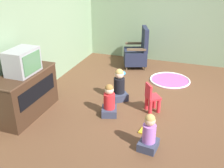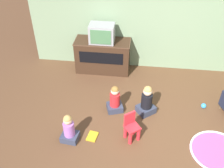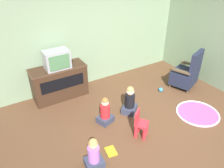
{
  "view_description": "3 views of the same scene",
  "coord_description": "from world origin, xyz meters",
  "px_view_note": "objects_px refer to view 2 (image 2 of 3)",
  "views": [
    {
      "loc": [
        -4.62,
        -0.69,
        2.49
      ],
      "look_at": [
        -0.82,
        0.64,
        0.61
      ],
      "focal_mm": 42.0,
      "sensor_mm": 36.0,
      "label": 1
    },
    {
      "loc": [
        -0.41,
        -3.18,
        3.67
      ],
      "look_at": [
        -0.88,
        0.66,
        0.67
      ],
      "focal_mm": 42.0,
      "sensor_mm": 36.0,
      "label": 2
    },
    {
      "loc": [
        -2.55,
        -2.39,
        3.0
      ],
      "look_at": [
        -0.69,
        0.63,
        0.9
      ],
      "focal_mm": 35.0,
      "sensor_mm": 36.0,
      "label": 3
    }
  ],
  "objects_px": {
    "television": "(102,33)",
    "child_watching_left": "(115,100)",
    "child_watching_right": "(147,101)",
    "toy_ball": "(204,106)",
    "yellow_kid_chair": "(132,128)",
    "book": "(92,136)",
    "child_watching_center": "(69,130)",
    "tv_cabinet": "(103,55)"
  },
  "relations": [
    {
      "from": "television",
      "to": "child_watching_right",
      "type": "height_order",
      "value": "television"
    },
    {
      "from": "tv_cabinet",
      "to": "child_watching_right",
      "type": "distance_m",
      "value": 1.75
    },
    {
      "from": "child_watching_right",
      "to": "toy_ball",
      "type": "bearing_deg",
      "value": -25.72
    },
    {
      "from": "yellow_kid_chair",
      "to": "child_watching_right",
      "type": "relative_size",
      "value": 0.85
    },
    {
      "from": "yellow_kid_chair",
      "to": "child_watching_left",
      "type": "height_order",
      "value": "child_watching_left"
    },
    {
      "from": "television",
      "to": "yellow_kid_chair",
      "type": "relative_size",
      "value": 1.01
    },
    {
      "from": "book",
      "to": "child_watching_right",
      "type": "bearing_deg",
      "value": -41.16
    },
    {
      "from": "child_watching_right",
      "to": "toy_ball",
      "type": "relative_size",
      "value": 6.13
    },
    {
      "from": "television",
      "to": "child_watching_right",
      "type": "distance_m",
      "value": 1.86
    },
    {
      "from": "tv_cabinet",
      "to": "television",
      "type": "height_order",
      "value": "television"
    },
    {
      "from": "television",
      "to": "child_watching_left",
      "type": "height_order",
      "value": "television"
    },
    {
      "from": "television",
      "to": "toy_ball",
      "type": "relative_size",
      "value": 5.28
    },
    {
      "from": "child_watching_right",
      "to": "book",
      "type": "bearing_deg",
      "value": -179.24
    },
    {
      "from": "child_watching_right",
      "to": "yellow_kid_chair",
      "type": "bearing_deg",
      "value": -147.94
    },
    {
      "from": "yellow_kid_chair",
      "to": "child_watching_right",
      "type": "bearing_deg",
      "value": 33.92
    },
    {
      "from": "television",
      "to": "child_watching_center",
      "type": "distance_m",
      "value": 2.35
    },
    {
      "from": "yellow_kid_chair",
      "to": "child_watching_right",
      "type": "xyz_separation_m",
      "value": [
        0.25,
        0.7,
        0.04
      ]
    },
    {
      "from": "yellow_kid_chair",
      "to": "child_watching_center",
      "type": "distance_m",
      "value": 1.09
    },
    {
      "from": "child_watching_center",
      "to": "toy_ball",
      "type": "height_order",
      "value": "child_watching_center"
    },
    {
      "from": "yellow_kid_chair",
      "to": "child_watching_left",
      "type": "xyz_separation_m",
      "value": [
        -0.37,
        0.69,
        0.02
      ]
    },
    {
      "from": "tv_cabinet",
      "to": "yellow_kid_chair",
      "type": "height_order",
      "value": "tv_cabinet"
    },
    {
      "from": "television",
      "to": "book",
      "type": "relative_size",
      "value": 2.16
    },
    {
      "from": "yellow_kid_chair",
      "to": "child_watching_left",
      "type": "relative_size",
      "value": 0.92
    },
    {
      "from": "child_watching_left",
      "to": "child_watching_center",
      "type": "height_order",
      "value": "child_watching_left"
    },
    {
      "from": "tv_cabinet",
      "to": "child_watching_center",
      "type": "height_order",
      "value": "tv_cabinet"
    },
    {
      "from": "tv_cabinet",
      "to": "book",
      "type": "bearing_deg",
      "value": -86.69
    },
    {
      "from": "television",
      "to": "child_watching_right",
      "type": "bearing_deg",
      "value": -51.4
    },
    {
      "from": "tv_cabinet",
      "to": "book",
      "type": "distance_m",
      "value": 2.19
    },
    {
      "from": "yellow_kid_chair",
      "to": "child_watching_right",
      "type": "distance_m",
      "value": 0.75
    },
    {
      "from": "tv_cabinet",
      "to": "television",
      "type": "distance_m",
      "value": 0.59
    },
    {
      "from": "child_watching_center",
      "to": "toy_ball",
      "type": "xyz_separation_m",
      "value": [
        2.5,
        1.14,
        -0.2
      ]
    },
    {
      "from": "child_watching_left",
      "to": "toy_ball",
      "type": "height_order",
      "value": "child_watching_left"
    },
    {
      "from": "yellow_kid_chair",
      "to": "child_watching_left",
      "type": "bearing_deg",
      "value": 82.01
    },
    {
      "from": "child_watching_left",
      "to": "toy_ball",
      "type": "xyz_separation_m",
      "value": [
        1.79,
        0.28,
        -0.2
      ]
    },
    {
      "from": "tv_cabinet",
      "to": "child_watching_center",
      "type": "relative_size",
      "value": 2.2
    },
    {
      "from": "tv_cabinet",
      "to": "book",
      "type": "xyz_separation_m",
      "value": [
        0.12,
        -2.15,
        -0.4
      ]
    },
    {
      "from": "television",
      "to": "child_watching_left",
      "type": "bearing_deg",
      "value": -71.74
    },
    {
      "from": "child_watching_center",
      "to": "child_watching_right",
      "type": "distance_m",
      "value": 1.59
    },
    {
      "from": "child_watching_center",
      "to": "toy_ball",
      "type": "bearing_deg",
      "value": 31.18
    },
    {
      "from": "child_watching_left",
      "to": "child_watching_center",
      "type": "bearing_deg",
      "value": -147.55
    },
    {
      "from": "child_watching_right",
      "to": "book",
      "type": "relative_size",
      "value": 2.51
    },
    {
      "from": "television",
      "to": "child_watching_left",
      "type": "xyz_separation_m",
      "value": [
        0.45,
        -1.36,
        -0.74
      ]
    }
  ]
}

